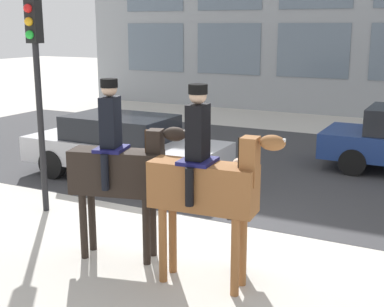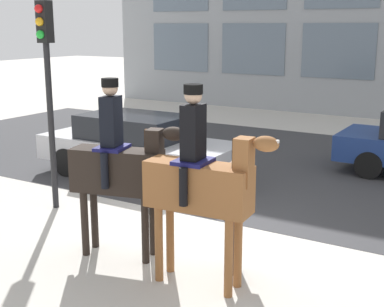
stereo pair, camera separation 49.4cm
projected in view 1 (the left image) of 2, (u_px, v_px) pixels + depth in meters
ground_plane at (208, 231)px, 8.87m from camera, size 80.00×80.00×0.00m
road_surface at (292, 166)px, 12.98m from camera, size 23.65×8.50×0.01m
mounted_horse_lead at (119, 167)px, 7.59m from camera, size 1.75×0.76×2.62m
mounted_horse_companion at (205, 182)px, 6.76m from camera, size 1.83×0.65×2.63m
pedestrian_bystander at (237, 206)px, 7.25m from camera, size 0.81×0.56×1.61m
street_car_near_lane at (124, 146)px, 11.87m from camera, size 4.60×1.78×1.41m
traffic_light at (37, 73)px, 9.30m from camera, size 0.24×0.29×3.76m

